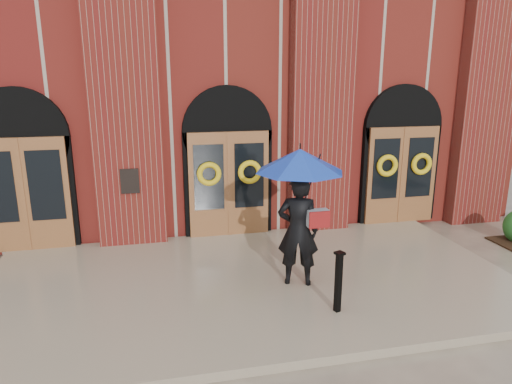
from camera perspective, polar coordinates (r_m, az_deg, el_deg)
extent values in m
plane|color=gray|center=(8.80, -0.33, -12.08)|extent=(90.00, 90.00, 0.00)
cube|color=gray|center=(8.90, -0.54, -11.23)|extent=(10.00, 5.30, 0.15)
cube|color=#5E1C14|center=(16.67, -7.04, 12.97)|extent=(16.00, 12.00, 7.00)
cube|color=black|center=(10.42, -15.50, 1.32)|extent=(0.40, 0.05, 0.55)
cube|color=#5E1C14|center=(10.43, -16.14, 11.58)|extent=(1.50, 0.45, 7.00)
cube|color=#5E1C14|center=(11.13, 8.20, 12.15)|extent=(1.50, 0.45, 7.00)
cube|color=#5E1C14|center=(13.39, 26.90, 11.15)|extent=(1.50, 0.45, 7.00)
cube|color=#995F32|center=(11.07, -27.05, -0.34)|extent=(1.90, 0.10, 2.50)
cylinder|color=black|center=(10.98, -27.63, 6.16)|extent=(2.10, 0.22, 2.10)
cube|color=#995F32|center=(10.83, -3.39, 0.96)|extent=(1.90, 0.10, 2.50)
cylinder|color=black|center=(10.74, -3.62, 7.63)|extent=(2.10, 0.22, 2.10)
cube|color=#995F32|center=(12.35, 17.69, 2.00)|extent=(1.90, 0.10, 2.50)
cylinder|color=black|center=(12.27, 17.82, 7.84)|extent=(2.10, 0.22, 2.10)
torus|color=yellow|center=(10.58, -5.88, 2.25)|extent=(0.57, 0.13, 0.57)
torus|color=yellow|center=(10.73, -0.78, 2.51)|extent=(0.57, 0.13, 0.57)
torus|color=yellow|center=(11.95, 16.09, 3.19)|extent=(0.57, 0.13, 0.57)
torus|color=yellow|center=(12.44, 19.99, 3.31)|extent=(0.57, 0.13, 0.57)
imported|color=black|center=(8.35, 5.28, -4.84)|extent=(0.87, 0.70, 2.06)
cone|color=#163BB0|center=(8.01, 5.49, 3.95)|extent=(2.01, 2.01, 0.41)
cylinder|color=black|center=(8.10, 5.85, 0.10)|extent=(0.02, 0.02, 0.68)
cube|color=#B0B2B5|center=(8.21, 7.69, -3.23)|extent=(0.43, 0.30, 0.30)
cube|color=maroon|center=(8.11, 7.95, -3.46)|extent=(0.37, 0.15, 0.30)
cube|color=black|center=(7.67, 10.25, -11.16)|extent=(0.11, 0.11, 1.00)
cube|color=black|center=(7.46, 10.43, -7.55)|extent=(0.18, 0.18, 0.04)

